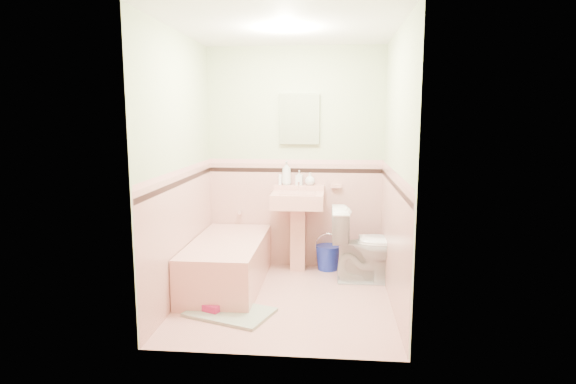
# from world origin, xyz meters

# --- Properties ---
(floor) EXTENTS (2.20, 2.20, 0.00)m
(floor) POSITION_xyz_m (0.00, 0.00, 0.00)
(floor) COLOR #DFA192
(floor) RESTS_ON ground
(ceiling) EXTENTS (2.20, 2.20, 0.00)m
(ceiling) POSITION_xyz_m (0.00, 0.00, 2.50)
(ceiling) COLOR white
(ceiling) RESTS_ON ground
(wall_back) EXTENTS (2.50, 0.00, 2.50)m
(wall_back) POSITION_xyz_m (0.00, 1.10, 1.25)
(wall_back) COLOR beige
(wall_back) RESTS_ON ground
(wall_front) EXTENTS (2.50, 0.00, 2.50)m
(wall_front) POSITION_xyz_m (0.00, -1.10, 1.25)
(wall_front) COLOR beige
(wall_front) RESTS_ON ground
(wall_left) EXTENTS (0.00, 2.50, 2.50)m
(wall_left) POSITION_xyz_m (-1.00, 0.00, 1.25)
(wall_left) COLOR beige
(wall_left) RESTS_ON ground
(wall_right) EXTENTS (0.00, 2.50, 2.50)m
(wall_right) POSITION_xyz_m (1.00, 0.00, 1.25)
(wall_right) COLOR beige
(wall_right) RESTS_ON ground
(wainscot_back) EXTENTS (2.00, 0.00, 2.00)m
(wainscot_back) POSITION_xyz_m (0.00, 1.09, 0.60)
(wainscot_back) COLOR #E2A697
(wainscot_back) RESTS_ON ground
(wainscot_front) EXTENTS (2.00, 0.00, 2.00)m
(wainscot_front) POSITION_xyz_m (0.00, -1.09, 0.60)
(wainscot_front) COLOR #E2A697
(wainscot_front) RESTS_ON ground
(wainscot_left) EXTENTS (0.00, 2.20, 2.20)m
(wainscot_left) POSITION_xyz_m (-0.99, 0.00, 0.60)
(wainscot_left) COLOR #E2A697
(wainscot_left) RESTS_ON ground
(wainscot_right) EXTENTS (0.00, 2.20, 2.20)m
(wainscot_right) POSITION_xyz_m (0.99, 0.00, 0.60)
(wainscot_right) COLOR #E2A697
(wainscot_right) RESTS_ON ground
(accent_back) EXTENTS (2.00, 0.00, 2.00)m
(accent_back) POSITION_xyz_m (0.00, 1.08, 1.12)
(accent_back) COLOR black
(accent_back) RESTS_ON ground
(accent_front) EXTENTS (2.00, 0.00, 2.00)m
(accent_front) POSITION_xyz_m (0.00, -1.08, 1.12)
(accent_front) COLOR black
(accent_front) RESTS_ON ground
(accent_left) EXTENTS (0.00, 2.20, 2.20)m
(accent_left) POSITION_xyz_m (-0.98, 0.00, 1.12)
(accent_left) COLOR black
(accent_left) RESTS_ON ground
(accent_right) EXTENTS (0.00, 2.20, 2.20)m
(accent_right) POSITION_xyz_m (0.98, 0.00, 1.12)
(accent_right) COLOR black
(accent_right) RESTS_ON ground
(cap_back) EXTENTS (2.00, 0.00, 2.00)m
(cap_back) POSITION_xyz_m (0.00, 1.08, 1.22)
(cap_back) COLOR #DF9D94
(cap_back) RESTS_ON ground
(cap_front) EXTENTS (2.00, 0.00, 2.00)m
(cap_front) POSITION_xyz_m (0.00, -1.08, 1.22)
(cap_front) COLOR #DF9D94
(cap_front) RESTS_ON ground
(cap_left) EXTENTS (0.00, 2.20, 2.20)m
(cap_left) POSITION_xyz_m (-0.98, 0.00, 1.22)
(cap_left) COLOR #DF9D94
(cap_left) RESTS_ON ground
(cap_right) EXTENTS (0.00, 2.20, 2.20)m
(cap_right) POSITION_xyz_m (0.98, 0.00, 1.22)
(cap_right) COLOR #DF9D94
(cap_right) RESTS_ON ground
(bathtub) EXTENTS (0.70, 1.50, 0.45)m
(bathtub) POSITION_xyz_m (-0.63, 0.33, 0.23)
(bathtub) COLOR #DA9888
(bathtub) RESTS_ON floor
(tub_faucet) EXTENTS (0.04, 0.12, 0.04)m
(tub_faucet) POSITION_xyz_m (-0.63, 1.05, 0.63)
(tub_faucet) COLOR silver
(tub_faucet) RESTS_ON wall_back
(sink) EXTENTS (0.57, 0.48, 0.90)m
(sink) POSITION_xyz_m (0.05, 0.86, 0.45)
(sink) COLOR #DA9888
(sink) RESTS_ON floor
(sink_faucet) EXTENTS (0.02, 0.02, 0.10)m
(sink_faucet) POSITION_xyz_m (0.05, 1.00, 0.95)
(sink_faucet) COLOR silver
(sink_faucet) RESTS_ON sink
(medicine_cabinet) EXTENTS (0.45, 0.04, 0.56)m
(medicine_cabinet) POSITION_xyz_m (0.05, 1.07, 1.70)
(medicine_cabinet) COLOR white
(medicine_cabinet) RESTS_ON wall_back
(soap_dish) EXTENTS (0.12, 0.07, 0.04)m
(soap_dish) POSITION_xyz_m (0.47, 1.06, 0.95)
(soap_dish) COLOR #DA9888
(soap_dish) RESTS_ON wall_back
(soap_bottle_left) EXTENTS (0.11, 0.11, 0.27)m
(soap_bottle_left) POSITION_xyz_m (-0.09, 1.04, 1.09)
(soap_bottle_left) COLOR #B2B2B2
(soap_bottle_left) RESTS_ON sink
(soap_bottle_mid) EXTENTS (0.08, 0.08, 0.17)m
(soap_bottle_mid) POSITION_xyz_m (0.05, 1.04, 1.04)
(soap_bottle_mid) COLOR #B2B2B2
(soap_bottle_mid) RESTS_ON sink
(soap_bottle_right) EXTENTS (0.13, 0.13, 0.14)m
(soap_bottle_right) POSITION_xyz_m (0.17, 1.04, 1.03)
(soap_bottle_right) COLOR #B2B2B2
(soap_bottle_right) RESTS_ON sink
(tube) EXTENTS (0.05, 0.05, 0.12)m
(tube) POSITION_xyz_m (-0.16, 1.04, 1.02)
(tube) COLOR white
(tube) RESTS_ON sink
(toilet) EXTENTS (0.79, 0.46, 0.79)m
(toilet) POSITION_xyz_m (0.82, 0.60, 0.40)
(toilet) COLOR white
(toilet) RESTS_ON floor
(bucket) EXTENTS (0.37, 0.37, 0.28)m
(bucket) POSITION_xyz_m (0.39, 0.95, 0.14)
(bucket) COLOR #182BA4
(bucket) RESTS_ON floor
(bath_mat) EXTENTS (0.83, 0.69, 0.03)m
(bath_mat) POSITION_xyz_m (-0.45, -0.39, 0.01)
(bath_mat) COLOR gray
(bath_mat) RESTS_ON floor
(shoe) EXTENTS (0.16, 0.12, 0.06)m
(shoe) POSITION_xyz_m (-0.62, -0.42, 0.06)
(shoe) COLOR #BF1E59
(shoe) RESTS_ON bath_mat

